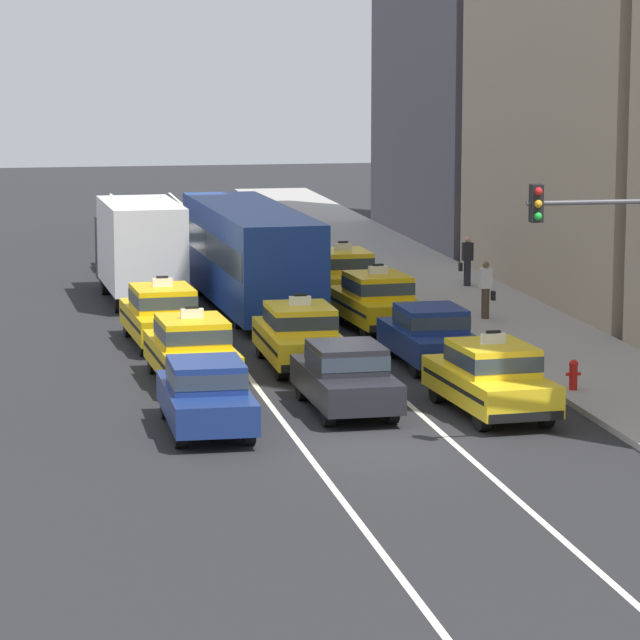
% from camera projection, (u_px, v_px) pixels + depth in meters
% --- Properties ---
extents(ground_plane, '(160.00, 160.00, 0.00)m').
position_uv_depth(ground_plane, '(380.00, 447.00, 36.11)').
color(ground_plane, '#232326').
extents(lane_stripe_left_center, '(0.14, 80.00, 0.01)m').
position_uv_depth(lane_stripe_left_center, '(194.00, 305.00, 55.22)').
color(lane_stripe_left_center, silver).
rests_on(lane_stripe_left_center, ground).
extents(lane_stripe_center_right, '(0.14, 80.00, 0.01)m').
position_uv_depth(lane_stripe_center_right, '(293.00, 302.00, 55.80)').
color(lane_stripe_center_right, silver).
rests_on(lane_stripe_center_right, ground).
extents(sidewalk_curb, '(4.00, 90.00, 0.15)m').
position_uv_depth(sidewalk_curb, '(504.00, 319.00, 51.96)').
color(sidewalk_curb, '#9E9993').
rests_on(sidewalk_curb, ground).
extents(sedan_left_nearest, '(1.77, 4.30, 1.58)m').
position_uv_depth(sedan_left_nearest, '(206.00, 393.00, 37.37)').
color(sedan_left_nearest, black).
rests_on(sedan_left_nearest, ground).
extents(taxi_left_second, '(2.02, 4.64, 1.96)m').
position_uv_depth(taxi_left_second, '(192.00, 349.00, 42.51)').
color(taxi_left_second, black).
rests_on(taxi_left_second, ground).
extents(taxi_left_third, '(2.06, 4.65, 1.96)m').
position_uv_depth(taxi_left_third, '(162.00, 314.00, 47.83)').
color(taxi_left_third, black).
rests_on(taxi_left_third, ground).
extents(box_truck_left_fourth, '(2.51, 7.04, 3.27)m').
position_uv_depth(box_truck_left_fourth, '(138.00, 246.00, 55.84)').
color(box_truck_left_fourth, black).
rests_on(box_truck_left_fourth, ground).
extents(sedan_left_fifth, '(1.83, 4.33, 1.58)m').
position_uv_depth(sedan_left_fifth, '(128.00, 248.00, 63.02)').
color(sedan_left_fifth, black).
rests_on(sedan_left_fifth, ground).
extents(sedan_center_nearest, '(1.86, 4.34, 1.58)m').
position_uv_depth(sedan_center_nearest, '(346.00, 375.00, 39.36)').
color(sedan_center_nearest, black).
rests_on(sedan_center_nearest, ground).
extents(taxi_center_second, '(1.84, 4.57, 1.96)m').
position_uv_depth(taxi_center_second, '(299.00, 335.00, 44.55)').
color(taxi_center_second, black).
rests_on(taxi_center_second, ground).
extents(bus_center_third, '(2.98, 11.30, 3.22)m').
position_uv_depth(bus_center_third, '(250.00, 252.00, 53.92)').
color(bus_center_third, black).
rests_on(bus_center_third, ground).
extents(taxi_right_nearest, '(2.11, 4.67, 1.96)m').
position_uv_depth(taxi_right_nearest, '(491.00, 377.00, 39.02)').
color(taxi_right_nearest, black).
rests_on(taxi_right_nearest, ground).
extents(sedan_right_second, '(1.88, 4.35, 1.58)m').
position_uv_depth(sedan_right_second, '(430.00, 334.00, 44.80)').
color(sedan_right_second, black).
rests_on(sedan_right_second, ground).
extents(taxi_right_third, '(2.10, 4.67, 1.96)m').
position_uv_depth(taxi_right_third, '(377.00, 300.00, 50.37)').
color(taxi_right_third, black).
rests_on(taxi_right_third, ground).
extents(taxi_right_fourth, '(1.88, 4.58, 1.96)m').
position_uv_depth(taxi_right_fourth, '(342.00, 274.00, 55.90)').
color(taxi_right_fourth, black).
rests_on(taxi_right_fourth, ground).
extents(pedestrian_near_crosswalk, '(0.47, 0.24, 1.72)m').
position_uv_depth(pedestrian_near_crosswalk, '(486.00, 290.00, 51.45)').
color(pedestrian_near_crosswalk, '#473828').
rests_on(pedestrian_near_crosswalk, sidewalk_curb).
extents(pedestrian_mid_block, '(0.47, 0.24, 1.68)m').
position_uv_depth(pedestrian_mid_block, '(467.00, 261.00, 58.21)').
color(pedestrian_mid_block, '#23232D').
rests_on(pedestrian_mid_block, sidewalk_curb).
extents(fire_hydrant, '(0.36, 0.22, 0.73)m').
position_uv_depth(fire_hydrant, '(573.00, 373.00, 41.15)').
color(fire_hydrant, red).
rests_on(fire_hydrant, sidewalk_curb).
extents(traffic_light_pole, '(2.87, 0.33, 5.58)m').
position_uv_depth(traffic_light_pole, '(613.00, 270.00, 34.91)').
color(traffic_light_pole, '#47474C').
rests_on(traffic_light_pole, ground).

